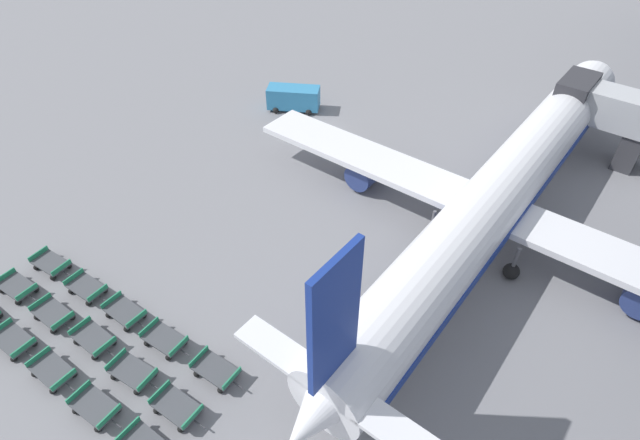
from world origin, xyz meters
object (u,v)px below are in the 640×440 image
baggage_dolly_row_near_col_c (53,371)px  baggage_dolly_row_mid_a_col_e (177,407)px  baggage_dolly_row_mid_b_col_b (87,288)px  baggage_dolly_row_mid_b_col_e (216,370)px  baggage_dolly_row_near_col_d (95,407)px  baggage_dolly_row_mid_a_col_a (17,287)px  baggage_dolly_row_mid_a_col_c (94,339)px  airplane (500,193)px  baggage_dolly_row_mid_a_col_d (133,372)px  baggage_dolly_row_mid_b_col_d (165,340)px  service_van (294,98)px  baggage_dolly_row_mid_a_col_b (53,314)px  baggage_dolly_row_mid_b_col_c (125,312)px  baggage_dolly_row_near_col_b (14,341)px  baggage_dolly_row_mid_b_col_a (51,264)px

baggage_dolly_row_near_col_c → baggage_dolly_row_mid_a_col_e: (7.04, 1.77, 0.00)m
baggage_dolly_row_mid_b_col_b → baggage_dolly_row_mid_b_col_e: bearing=-2.7°
baggage_dolly_row_near_col_d → baggage_dolly_row_mid_b_col_e: 6.00m
baggage_dolly_row_mid_b_col_b → baggage_dolly_row_mid_b_col_e: size_ratio=1.00×
baggage_dolly_row_mid_a_col_a → baggage_dolly_row_mid_a_col_c: (7.10, -0.27, 0.00)m
airplane → baggage_dolly_row_mid_a_col_d: (-12.93, -20.94, -2.88)m
baggage_dolly_row_near_col_c → airplane: bearing=54.1°
baggage_dolly_row_mid_a_col_e → baggage_dolly_row_mid_a_col_a: bearing=176.0°
baggage_dolly_row_mid_b_col_b → baggage_dolly_row_mid_b_col_d: size_ratio=1.00×
service_van → baggage_dolly_row_mid_a_col_d: service_van is taller
airplane → baggage_dolly_row_mid_a_col_b: airplane is taller
baggage_dolly_row_mid_a_col_a → baggage_dolly_row_mid_b_col_c: size_ratio=0.99×
baggage_dolly_row_mid_a_col_e → baggage_dolly_row_mid_b_col_d: size_ratio=1.00×
baggage_dolly_row_near_col_d → baggage_dolly_row_mid_a_col_d: (0.15, 2.33, 0.00)m
baggage_dolly_row_near_col_c → baggage_dolly_row_mid_a_col_c: bearing=84.1°
baggage_dolly_row_mid_a_col_c → baggage_dolly_row_mid_b_col_c: 2.22m
baggage_dolly_row_near_col_d → baggage_dolly_row_mid_b_col_b: 8.40m
baggage_dolly_row_near_col_d → service_van: bearing=104.8°
baggage_dolly_row_near_col_b → baggage_dolly_row_near_col_c: bearing=-2.7°
service_van → baggage_dolly_row_mid_b_col_b: (1.59, -26.09, -0.75)m
baggage_dolly_row_mid_a_col_b → baggage_dolly_row_mid_a_col_d: size_ratio=1.02×
baggage_dolly_row_near_col_c → baggage_dolly_row_mid_b_col_d: same height
baggage_dolly_row_near_col_d → baggage_dolly_row_mid_b_col_d: same height
baggage_dolly_row_mid_b_col_d → service_van: bearing=107.6°
airplane → baggage_dolly_row_mid_b_col_e: bearing=-116.3°
baggage_dolly_row_mid_a_col_a → baggage_dolly_row_near_col_d: bearing=-16.1°
baggage_dolly_row_mid_a_col_d → baggage_dolly_row_mid_b_col_d: bearing=90.1°
baggage_dolly_row_near_col_b → baggage_dolly_row_near_col_d: same height
baggage_dolly_row_near_col_c → baggage_dolly_row_mid_b_col_d: 5.78m
airplane → service_van: bearing=159.6°
baggage_dolly_row_near_col_c → baggage_dolly_row_mid_a_col_e: same height
baggage_dolly_row_near_col_b → baggage_dolly_row_mid_a_col_a: bearing=142.4°
airplane → baggage_dolly_row_near_col_b: size_ratio=13.82×
airplane → baggage_dolly_row_mid_a_col_b: size_ratio=13.77×
baggage_dolly_row_near_col_d → baggage_dolly_row_mid_b_col_a: 11.62m
baggage_dolly_row_mid_a_col_c → baggage_dolly_row_mid_b_col_b: 4.12m
baggage_dolly_row_near_col_b → baggage_dolly_row_mid_a_col_a: 4.24m
baggage_dolly_row_mid_b_col_a → baggage_dolly_row_mid_a_col_c: bearing=-20.6°
baggage_dolly_row_mid_b_col_d → baggage_dolly_row_mid_b_col_e: same height
baggage_dolly_row_near_col_b → baggage_dolly_row_mid_b_col_e: 11.66m
baggage_dolly_row_near_col_b → baggage_dolly_row_mid_b_col_b: 4.71m
baggage_dolly_row_near_col_d → baggage_dolly_row_mid_a_col_c: (-3.30, 2.74, 0.00)m
baggage_dolly_row_near_col_b → baggage_dolly_row_mid_b_col_d: same height
baggage_dolly_row_mid_a_col_d → airplane: bearing=58.3°
baggage_dolly_row_mid_a_col_c → baggage_dolly_row_mid_b_col_a: 7.48m
baggage_dolly_row_near_col_b → baggage_dolly_row_mid_b_col_a: same height
baggage_dolly_row_near_col_d → baggage_dolly_row_mid_a_col_b: same height
service_van → baggage_dolly_row_mid_b_col_d: bearing=-72.4°
baggage_dolly_row_near_col_c → baggage_dolly_row_mid_a_col_a: 7.38m
baggage_dolly_row_mid_a_col_b → airplane: bearing=46.0°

